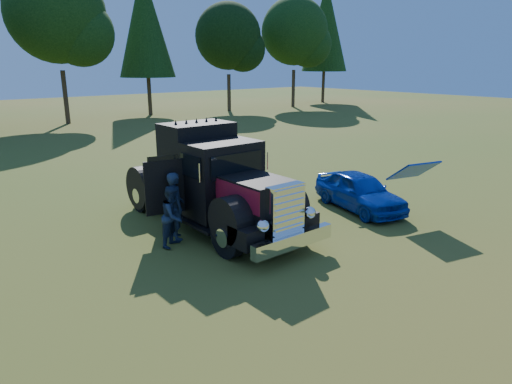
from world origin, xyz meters
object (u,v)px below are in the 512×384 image
object	(u,v)px
diamond_t_truck	(214,185)
spectator_near	(176,206)
spectator_far	(173,216)
hotrod_coupe	(360,191)

from	to	relation	value
diamond_t_truck	spectator_near	world-z (taller)	diamond_t_truck
diamond_t_truck	spectator_far	size ratio (longest dim) A/B	4.34
diamond_t_truck	hotrod_coupe	size ratio (longest dim) A/B	1.70
spectator_near	spectator_far	xyz separation A→B (m)	(-0.30, -0.40, -0.12)
diamond_t_truck	hotrod_coupe	xyz separation A→B (m)	(4.65, -1.69, -0.65)
diamond_t_truck	spectator_far	xyz separation A→B (m)	(-1.70, -0.55, -0.45)
diamond_t_truck	spectator_far	world-z (taller)	diamond_t_truck
diamond_t_truck	spectator_near	bearing A→B (deg)	-173.89
hotrod_coupe	spectator_far	bearing A→B (deg)	169.78
hotrod_coupe	spectator_far	xyz separation A→B (m)	(-6.35, 1.14, 0.19)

